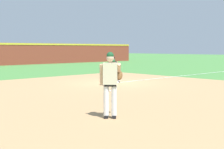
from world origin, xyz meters
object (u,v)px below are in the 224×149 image
first_base_bag (114,82)px  umpire (113,67)px  baseball (110,91)px  pitcher (111,81)px  first_baseman (114,70)px  baserunner (110,71)px

first_base_bag → umpire: bearing=47.7°
baseball → pitcher: 5.46m
baseball → first_baseman: size_ratio=0.06×
first_baseman → umpire: 1.85m
baseball → first_baseman: first_baseman is taller
first_baseman → pitcher: bearing=-134.2°
baserunner → umpire: (2.46, 2.34, 0.00)m
first_base_bag → umpire: (1.43, 1.57, 0.75)m
first_base_bag → baseball: first_base_bag is taller
baseball → umpire: bearing=45.0°
first_base_bag → pitcher: pitcher is taller
baseball → pitcher: (-3.64, -3.94, 1.02)m
baseball → umpire: size_ratio=0.05×
baserunner → umpire: 3.40m
umpire → first_baseman: bearing=-132.6°
baseball → umpire: umpire is taller
baserunner → first_base_bag: bearing=36.9°
pitcher → umpire: 10.98m
first_base_bag → pitcher: bearing=-134.3°
pitcher → baserunner: (5.15, 5.57, -0.27)m
first_base_bag → baseball: size_ratio=5.14×
baseball → baserunner: baserunner is taller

